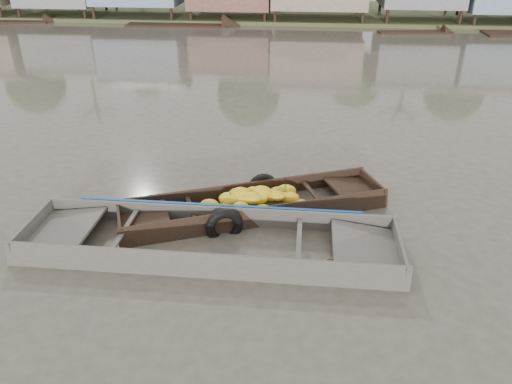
{
  "coord_description": "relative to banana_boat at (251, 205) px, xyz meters",
  "views": [
    {
      "loc": [
        1.75,
        -8.47,
        6.01
      ],
      "look_at": [
        0.79,
        1.27,
        0.8
      ],
      "focal_mm": 35.0,
      "sensor_mm": 36.0,
      "label": 1
    }
  ],
  "objects": [
    {
      "name": "ground",
      "position": [
        -0.62,
        -1.73,
        -0.19
      ],
      "size": [
        120.0,
        120.0,
        0.0
      ],
      "primitive_type": "plane",
      "color": "#454035",
      "rests_on": "ground"
    },
    {
      "name": "viewer_boat",
      "position": [
        -0.66,
        -1.58,
        -0.12
      ],
      "size": [
        7.93,
        2.14,
        0.64
      ],
      "rotation": [
        0.0,
        0.0,
        -0.01
      ],
      "color": "#44403A",
      "rests_on": "ground"
    },
    {
      "name": "distant_boats",
      "position": [
        10.49,
        23.73,
        0.04
      ],
      "size": [
        44.13,
        3.65,
        1.38
      ],
      "color": "black",
      "rests_on": "ground"
    },
    {
      "name": "banana_boat",
      "position": [
        0.0,
        0.0,
        0.0
      ],
      "size": [
        6.44,
        3.78,
        0.89
      ],
      "rotation": [
        0.0,
        0.0,
        0.39
      ],
      "color": "black",
      "rests_on": "ground"
    }
  ]
}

